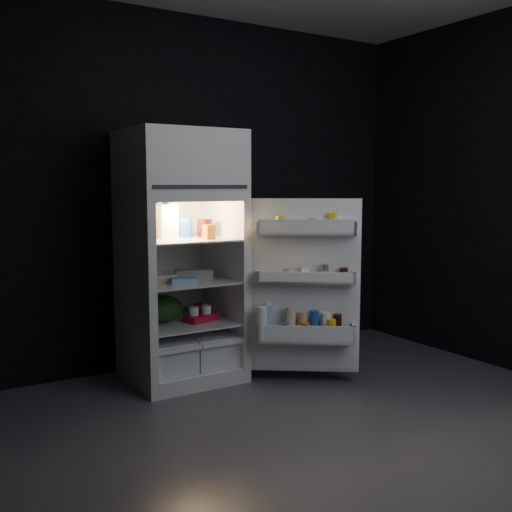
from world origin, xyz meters
TOP-DOWN VIEW (x-y plane):
  - floor at (0.00, 0.00)m, footprint 4.00×3.40m
  - wall_back at (0.00, 1.70)m, footprint 4.00×0.00m
  - refrigerator at (-0.21, 1.32)m, footprint 0.76×0.71m
  - fridge_door at (0.48, 0.73)m, footprint 0.70×0.57m
  - milk_jug at (-0.28, 1.37)m, footprint 0.15×0.15m
  - mayo_jar at (-0.15, 1.35)m, footprint 0.11×0.11m
  - jam_jar at (-0.00, 1.31)m, footprint 0.13×0.13m
  - amber_bottle at (-0.48, 1.36)m, footprint 0.11×0.11m
  - small_carton at (-0.07, 1.12)m, footprint 0.08×0.07m
  - egg_carton at (-0.12, 1.27)m, footprint 0.28×0.17m
  - pie at (-0.37, 1.35)m, footprint 0.32×0.32m
  - flat_package at (-0.26, 1.12)m, footprint 0.20×0.14m
  - wrapped_pkg at (-0.03, 1.43)m, footprint 0.16×0.15m
  - produce_bag at (-0.35, 1.33)m, footprint 0.40×0.37m
  - yogurt_tray at (-0.09, 1.21)m, footprint 0.27×0.19m
  - small_can_red at (-0.03, 1.39)m, footprint 0.10×0.10m
  - small_can_silver at (0.03, 1.43)m, footprint 0.08×0.08m

SIDE VIEW (x-z plane):
  - floor at x=0.00m, z-range 0.00..0.00m
  - yogurt_tray at x=-0.09m, z-range 0.43..0.48m
  - small_can_red at x=-0.03m, z-range 0.43..0.52m
  - small_can_silver at x=0.03m, z-range 0.43..0.52m
  - produce_bag at x=-0.35m, z-range 0.43..0.62m
  - fridge_door at x=0.48m, z-range 0.07..1.29m
  - pie at x=-0.37m, z-range 0.73..0.77m
  - flat_package at x=-0.26m, z-range 0.73..0.77m
  - wrapped_pkg at x=-0.03m, z-range 0.73..0.78m
  - egg_carton at x=-0.12m, z-range 0.73..0.80m
  - refrigerator at x=-0.21m, z-range 0.07..1.85m
  - small_carton at x=-0.07m, z-range 1.03..1.13m
  - jam_jar at x=0.00m, z-range 1.03..1.16m
  - mayo_jar at x=-0.15m, z-range 1.03..1.17m
  - amber_bottle at x=-0.48m, z-range 1.03..1.25m
  - milk_jug at x=-0.28m, z-range 1.03..1.27m
  - wall_back at x=0.00m, z-range 0.00..2.70m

